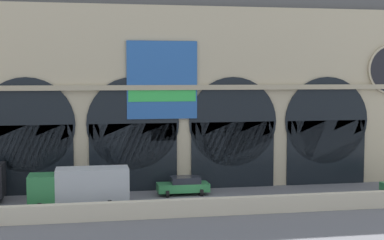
# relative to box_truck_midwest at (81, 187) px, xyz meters

# --- Properties ---
(ground_plane) EXTENTS (200.00, 200.00, 0.00)m
(ground_plane) POSITION_rel_box_truck_midwest_xyz_m (8.98, 0.85, -1.70)
(ground_plane) COLOR slate
(quay_parapet_wall) EXTENTS (90.00, 0.70, 1.27)m
(quay_parapet_wall) POSITION_rel_box_truck_midwest_xyz_m (8.98, -3.77, -1.07)
(quay_parapet_wall) COLOR beige
(quay_parapet_wall) RESTS_ON ground
(station_building) EXTENTS (46.70, 5.98, 20.11)m
(station_building) POSITION_rel_box_truck_midwest_xyz_m (9.01, 8.63, 8.10)
(station_building) COLOR #BCAD8C
(station_building) RESTS_ON ground
(box_truck_midwest) EXTENTS (7.50, 2.91, 3.12)m
(box_truck_midwest) POSITION_rel_box_truck_midwest_xyz_m (0.00, 0.00, 0.00)
(box_truck_midwest) COLOR #2D7A42
(box_truck_midwest) RESTS_ON ground
(car_center) EXTENTS (4.40, 2.22, 1.55)m
(car_center) POSITION_rel_box_truck_midwest_xyz_m (8.56, 3.51, -0.90)
(car_center) COLOR #2D7A42
(car_center) RESTS_ON ground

